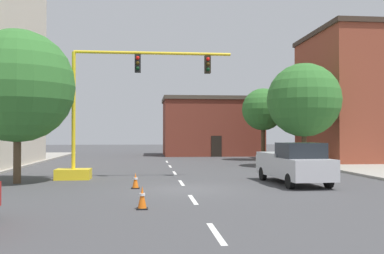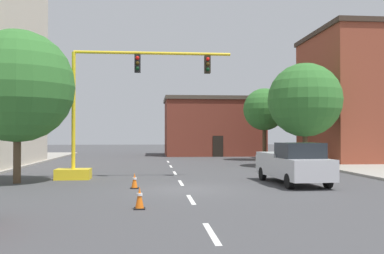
{
  "view_description": "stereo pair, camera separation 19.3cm",
  "coord_description": "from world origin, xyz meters",
  "px_view_note": "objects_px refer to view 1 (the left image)",
  "views": [
    {
      "loc": [
        -1.64,
        -19.08,
        2.4
      ],
      "look_at": [
        0.89,
        6.24,
        2.79
      ],
      "focal_mm": 41.4,
      "sensor_mm": 36.0,
      "label": 1
    },
    {
      "loc": [
        -1.45,
        -19.1,
        2.4
      ],
      "look_at": [
        0.89,
        6.24,
        2.79
      ],
      "focal_mm": 41.4,
      "sensor_mm": 36.0,
      "label": 2
    }
  ],
  "objects_px": {
    "pickup_truck_silver": "(294,164)",
    "traffic_cone_roadside_b": "(135,181)",
    "tree_right_far": "(263,110)",
    "tree_left_near": "(18,86)",
    "traffic_cone_roadside_a": "(142,198)",
    "traffic_signal_gantry": "(97,137)",
    "tree_right_mid": "(304,100)"
  },
  "relations": [
    {
      "from": "pickup_truck_silver",
      "to": "traffic_cone_roadside_b",
      "type": "bearing_deg",
      "value": -172.32
    },
    {
      "from": "tree_right_far",
      "to": "traffic_cone_roadside_b",
      "type": "relative_size",
      "value": 9.53
    },
    {
      "from": "tree_left_near",
      "to": "pickup_truck_silver",
      "type": "bearing_deg",
      "value": -6.88
    },
    {
      "from": "tree_right_far",
      "to": "traffic_cone_roadside_a",
      "type": "xyz_separation_m",
      "value": [
        -10.6,
        -25.09,
        -4.24
      ]
    },
    {
      "from": "pickup_truck_silver",
      "to": "traffic_cone_roadside_a",
      "type": "xyz_separation_m",
      "value": [
        -7.12,
        -6.38,
        -0.61
      ]
    },
    {
      "from": "tree_left_near",
      "to": "traffic_signal_gantry",
      "type": "bearing_deg",
      "value": 24.82
    },
    {
      "from": "tree_right_mid",
      "to": "traffic_cone_roadside_a",
      "type": "height_order",
      "value": "tree_right_mid"
    },
    {
      "from": "pickup_truck_silver",
      "to": "traffic_cone_roadside_a",
      "type": "distance_m",
      "value": 9.58
    },
    {
      "from": "tree_left_near",
      "to": "pickup_truck_silver",
      "type": "relative_size",
      "value": 1.35
    },
    {
      "from": "traffic_signal_gantry",
      "to": "pickup_truck_silver",
      "type": "bearing_deg",
      "value": -18.67
    },
    {
      "from": "tree_right_mid",
      "to": "traffic_cone_roadside_a",
      "type": "bearing_deg",
      "value": -124.32
    },
    {
      "from": "tree_right_mid",
      "to": "pickup_truck_silver",
      "type": "xyz_separation_m",
      "value": [
        -4.27,
        -10.31,
        -3.86
      ]
    },
    {
      "from": "tree_left_near",
      "to": "tree_right_far",
      "type": "bearing_deg",
      "value": 45.65
    },
    {
      "from": "traffic_cone_roadside_a",
      "to": "tree_right_far",
      "type": "bearing_deg",
      "value": 67.1
    },
    {
      "from": "tree_left_near",
      "to": "tree_right_far",
      "type": "xyz_separation_m",
      "value": [
        16.72,
        17.11,
        -0.12
      ]
    },
    {
      "from": "traffic_signal_gantry",
      "to": "tree_left_near",
      "type": "xyz_separation_m",
      "value": [
        -3.6,
        -1.66,
        2.46
      ]
    },
    {
      "from": "pickup_truck_silver",
      "to": "traffic_cone_roadside_a",
      "type": "height_order",
      "value": "pickup_truck_silver"
    },
    {
      "from": "tree_left_near",
      "to": "tree_right_far",
      "type": "distance_m",
      "value": 23.92
    },
    {
      "from": "traffic_cone_roadside_a",
      "to": "traffic_cone_roadside_b",
      "type": "height_order",
      "value": "traffic_cone_roadside_a"
    },
    {
      "from": "traffic_signal_gantry",
      "to": "traffic_cone_roadside_b",
      "type": "bearing_deg",
      "value": -63.07
    },
    {
      "from": "tree_right_far",
      "to": "tree_left_near",
      "type": "bearing_deg",
      "value": -134.35
    },
    {
      "from": "traffic_signal_gantry",
      "to": "traffic_cone_roadside_a",
      "type": "relative_size",
      "value": 12.7
    },
    {
      "from": "tree_right_far",
      "to": "pickup_truck_silver",
      "type": "height_order",
      "value": "tree_right_far"
    },
    {
      "from": "pickup_truck_silver",
      "to": "tree_right_far",
      "type": "bearing_deg",
      "value": 79.48
    },
    {
      "from": "pickup_truck_silver",
      "to": "traffic_cone_roadside_b",
      "type": "height_order",
      "value": "pickup_truck_silver"
    },
    {
      "from": "traffic_cone_roadside_a",
      "to": "traffic_signal_gantry",
      "type": "bearing_deg",
      "value": 104.69
    },
    {
      "from": "tree_right_mid",
      "to": "tree_left_near",
      "type": "distance_m",
      "value": 19.56
    },
    {
      "from": "tree_right_mid",
      "to": "tree_left_near",
      "type": "xyz_separation_m",
      "value": [
        -17.52,
        -8.71,
        -0.11
      ]
    },
    {
      "from": "traffic_signal_gantry",
      "to": "tree_left_near",
      "type": "relative_size",
      "value": 1.25
    },
    {
      "from": "traffic_cone_roadside_b",
      "to": "tree_right_far",
      "type": "bearing_deg",
      "value": 60.93
    },
    {
      "from": "traffic_signal_gantry",
      "to": "tree_right_mid",
      "type": "height_order",
      "value": "tree_right_mid"
    },
    {
      "from": "tree_right_mid",
      "to": "traffic_cone_roadside_b",
      "type": "xyz_separation_m",
      "value": [
        -11.75,
        -11.32,
        -4.5
      ]
    }
  ]
}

